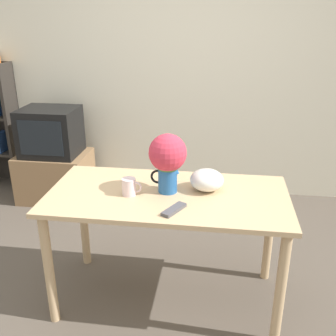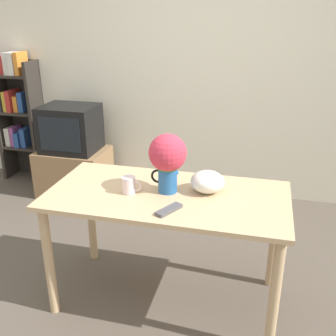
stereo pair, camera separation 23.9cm
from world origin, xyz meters
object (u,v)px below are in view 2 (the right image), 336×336
(flower_vase, at_px, (168,158))
(white_bowl, at_px, (207,182))
(coffee_mug, at_px, (129,185))
(tv_set, at_px, (70,128))

(flower_vase, height_order, white_bowl, flower_vase)
(coffee_mug, bearing_deg, tv_set, 128.64)
(flower_vase, distance_m, tv_set, 1.94)
(flower_vase, relative_size, white_bowl, 1.76)
(coffee_mug, distance_m, white_bowl, 0.48)
(tv_set, bearing_deg, flower_vase, -44.64)
(coffee_mug, relative_size, tv_set, 0.22)
(white_bowl, bearing_deg, coffee_mug, -163.40)
(flower_vase, bearing_deg, tv_set, 135.36)
(coffee_mug, height_order, tv_set, tv_set)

